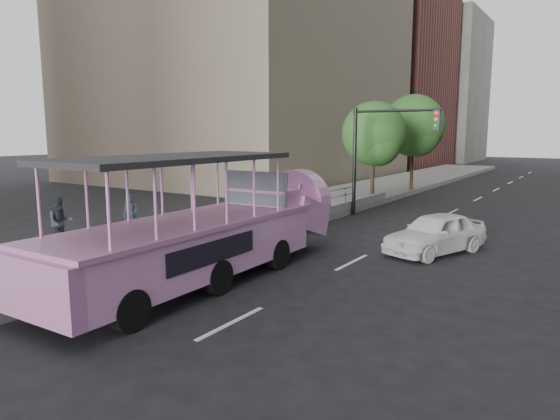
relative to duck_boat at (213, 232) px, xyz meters
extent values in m
plane|color=black|center=(1.61, -0.49, -1.28)|extent=(160.00, 160.00, 0.00)
cube|color=#999993|center=(-4.14, 9.51, -1.13)|extent=(5.50, 80.00, 0.30)
cube|color=#ACADA7|center=(-1.51, 1.51, -0.80)|extent=(0.24, 30.00, 0.36)
cylinder|color=#B9B8BD|center=(-1.51, -4.49, -0.27)|extent=(0.07, 0.07, 0.70)
cylinder|color=#B9B8BD|center=(-1.51, -2.49, -0.27)|extent=(0.07, 0.07, 0.70)
cylinder|color=#B9B8BD|center=(-1.51, -0.49, -0.27)|extent=(0.07, 0.07, 0.70)
cylinder|color=#B9B8BD|center=(-1.51, 1.51, -0.27)|extent=(0.07, 0.07, 0.70)
cylinder|color=#B9B8BD|center=(-1.51, 3.51, -0.27)|extent=(0.07, 0.07, 0.70)
cylinder|color=#B9B8BD|center=(-1.51, 5.51, -0.27)|extent=(0.07, 0.07, 0.70)
cylinder|color=#B9B8BD|center=(-1.51, 7.51, -0.27)|extent=(0.07, 0.07, 0.70)
cylinder|color=#B9B8BD|center=(-1.51, 9.51, -0.27)|extent=(0.07, 0.07, 0.70)
cylinder|color=#B9B8BD|center=(-1.51, 11.51, -0.27)|extent=(0.07, 0.07, 0.70)
cylinder|color=#B9B8BD|center=(-1.51, 1.51, -0.27)|extent=(0.06, 22.00, 0.06)
cylinder|color=#B9B8BD|center=(-1.51, 1.51, 0.06)|extent=(0.06, 22.00, 0.06)
cylinder|color=black|center=(-1.04, -3.99, -0.83)|extent=(0.36, 0.90, 0.90)
cylinder|color=black|center=(1.15, -3.95, -0.83)|extent=(0.36, 0.90, 0.90)
cylinder|color=black|center=(-1.08, -1.20, -0.83)|extent=(0.36, 0.90, 0.90)
cylinder|color=black|center=(1.11, -1.17, -0.83)|extent=(0.36, 0.90, 0.90)
cylinder|color=black|center=(-1.12, 1.58, -0.83)|extent=(0.36, 0.90, 0.90)
cylinder|color=black|center=(1.07, 1.62, -0.83)|extent=(0.36, 0.90, 0.90)
cube|color=#CF83C1|center=(0.01, -0.99, -0.26)|extent=(2.61, 8.19, 1.24)
cube|color=#CF83C1|center=(-0.06, 3.79, -0.01)|extent=(2.47, 2.15, 1.55)
cylinder|color=#CF83C1|center=(-0.07, 4.63, 0.29)|extent=(2.35, 0.73, 2.34)
cube|color=#AB649B|center=(0.08, -5.21, -0.26)|extent=(2.49, 0.38, 1.24)
cube|color=#AB649B|center=(0.01, -0.99, 0.42)|extent=(2.73, 8.49, 0.12)
cube|color=#262629|center=(0.02, -1.38, 2.09)|extent=(2.73, 6.60, 0.14)
cube|color=gray|center=(-0.03, 2.05, 1.03)|extent=(2.29, 0.24, 1.04)
cube|color=#CF83C1|center=(-0.04, 2.49, 0.73)|extent=(2.20, 1.03, 0.50)
imported|color=white|center=(4.43, 6.16, -0.59)|extent=(2.95, 4.34, 1.37)
imported|color=#282E3A|center=(-5.19, 1.51, -0.21)|extent=(0.58, 0.66, 1.53)
imported|color=#282E3A|center=(-5.69, -0.95, -0.15)|extent=(0.87, 0.98, 1.66)
cylinder|color=black|center=(-1.02, 2.51, -0.17)|extent=(0.07, 0.07, 2.21)
cube|color=navy|center=(-1.02, 2.51, 0.75)|extent=(0.03, 0.55, 0.79)
cube|color=white|center=(-0.99, 2.51, 0.75)|extent=(0.01, 0.35, 0.49)
cylinder|color=black|center=(-1.29, 12.01, 1.32)|extent=(0.18, 0.18, 5.20)
cylinder|color=black|center=(0.71, 12.01, 3.72)|extent=(4.20, 0.12, 0.12)
cube|color=black|center=(2.61, 12.01, 3.27)|extent=(0.28, 0.22, 0.85)
sphere|color=red|center=(2.61, 11.88, 3.57)|extent=(0.16, 0.16, 0.16)
cylinder|color=#322116|center=(-1.79, 15.51, 0.26)|extent=(0.22, 0.22, 3.08)
sphere|color=#2F5D25|center=(-1.79, 15.51, 2.68)|extent=(3.52, 3.52, 3.52)
sphere|color=#2F5D25|center=(-1.39, 15.21, 2.13)|extent=(2.42, 2.42, 2.42)
cylinder|color=#322116|center=(-1.59, 21.51, 0.46)|extent=(0.22, 0.22, 3.47)
sphere|color=#2F5D25|center=(-1.59, 21.51, 3.19)|extent=(3.97, 3.97, 3.97)
sphere|color=#2F5D25|center=(-1.19, 21.21, 2.57)|extent=(2.73, 2.73, 2.73)
cube|color=brown|center=(-16.39, 47.51, 11.72)|extent=(18.00, 16.00, 26.00)
cube|color=gray|center=(-14.39, 63.51, 8.72)|extent=(16.00, 14.00, 20.00)
camera|label=1|loc=(9.01, -10.37, 2.73)|focal=32.00mm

